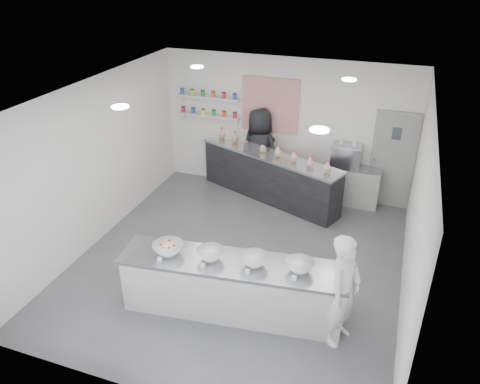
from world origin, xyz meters
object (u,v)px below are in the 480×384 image
staff_left (254,157)px  staff_right (259,151)px  espresso_machine (346,156)px  espresso_ledge (351,186)px  woman_prep (343,291)px  back_bar (269,176)px  prep_counter (232,287)px

staff_left → staff_right: size_ratio=0.85×
espresso_machine → staff_right: staff_right is taller
staff_left → espresso_ledge: bearing=178.4°
woman_prep → staff_right: bearing=50.0°
back_bar → woman_prep: 4.30m
back_bar → espresso_ledge: (1.72, 0.32, -0.09)m
woman_prep → staff_left: woman_prep is taller
woman_prep → staff_left: bearing=51.3°
back_bar → staff_right: staff_right is taller
back_bar → espresso_machine: espresso_machine is taller
back_bar → staff_right: 0.60m
staff_right → prep_counter: bearing=120.6°
woman_prep → back_bar: bearing=48.1°
espresso_ledge → staff_left: (-2.17, -0.07, 0.39)m
back_bar → staff_left: (-0.44, 0.25, 0.30)m
espresso_ledge → espresso_machine: 0.69m
espresso_ledge → staff_left: 2.20m
espresso_ledge → staff_right: bearing=-178.1°
back_bar → woman_prep: (2.12, -3.73, 0.33)m
espresso_ledge → staff_right: staff_right is taller
prep_counter → woman_prep: bearing=-7.9°
back_bar → woman_prep: bearing=-39.0°
prep_counter → espresso_ledge: prep_counter is taller
prep_counter → woman_prep: 1.66m
espresso_ledge → woman_prep: size_ratio=0.69×
espresso_ledge → espresso_machine: espresso_machine is taller
prep_counter → staff_right: 4.07m
espresso_machine → staff_right: bearing=-177.9°
espresso_machine → espresso_ledge: bearing=0.0°
espresso_machine → staff_left: bearing=-178.1°
espresso_ledge → staff_left: bearing=-178.2°
espresso_ledge → back_bar: bearing=-169.6°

